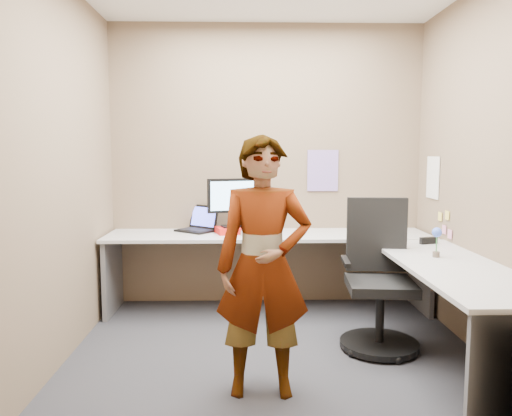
{
  "coord_description": "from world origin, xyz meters",
  "views": [
    {
      "loc": [
        -0.23,
        -3.57,
        1.48
      ],
      "look_at": [
        -0.13,
        0.25,
        1.05
      ],
      "focal_mm": 35.0,
      "sensor_mm": 36.0,
      "label": 1
    }
  ],
  "objects_px": {
    "monitor": "(233,198)",
    "person": "(264,267)",
    "desk": "(325,262)",
    "office_chair": "(379,288)"
  },
  "relations": [
    {
      "from": "monitor",
      "to": "person",
      "type": "relative_size",
      "value": 0.29
    },
    {
      "from": "desk",
      "to": "monitor",
      "type": "height_order",
      "value": "monitor"
    },
    {
      "from": "desk",
      "to": "monitor",
      "type": "distance_m",
      "value": 1.09
    },
    {
      "from": "monitor",
      "to": "office_chair",
      "type": "bearing_deg",
      "value": -55.76
    },
    {
      "from": "office_chair",
      "to": "monitor",
      "type": "bearing_deg",
      "value": 145.68
    },
    {
      "from": "monitor",
      "to": "person",
      "type": "bearing_deg",
      "value": -98.57
    },
    {
      "from": "desk",
      "to": "monitor",
      "type": "xyz_separation_m",
      "value": [
        -0.76,
        0.63,
        0.47
      ]
    },
    {
      "from": "office_chair",
      "to": "person",
      "type": "distance_m",
      "value": 1.2
    },
    {
      "from": "desk",
      "to": "person",
      "type": "bearing_deg",
      "value": -118.42
    },
    {
      "from": "desk",
      "to": "office_chair",
      "type": "distance_m",
      "value": 0.49
    }
  ]
}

